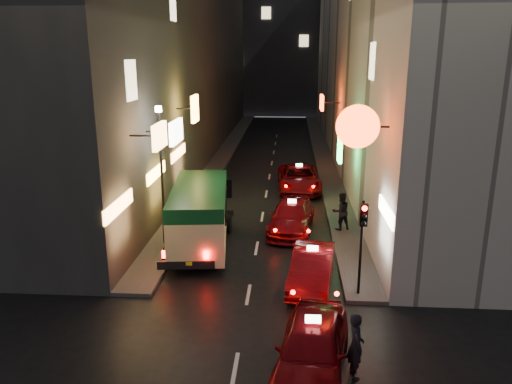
% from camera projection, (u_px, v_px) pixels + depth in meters
% --- Properties ---
extents(building_left, '(7.44, 52.03, 18.00)m').
position_uv_depth(building_left, '(177.00, 47.00, 40.89)').
color(building_left, '#3D3A37').
rests_on(building_left, ground).
extents(building_right, '(7.92, 52.00, 18.00)m').
position_uv_depth(building_right, '(374.00, 47.00, 39.83)').
color(building_right, '#BAB6AB').
rests_on(building_right, ground).
extents(building_far, '(30.00, 10.00, 22.00)m').
position_uv_depth(building_far, '(282.00, 34.00, 70.55)').
color(building_far, '#2E2E33').
rests_on(building_far, ground).
extents(sidewalk_left, '(1.50, 52.00, 0.15)m').
position_uv_depth(sidewalk_left, '(224.00, 154.00, 43.06)').
color(sidewalk_left, '#4B4745').
rests_on(sidewalk_left, ground).
extents(sidewalk_right, '(1.50, 52.00, 0.15)m').
position_uv_depth(sidewalk_right, '(323.00, 156.00, 42.50)').
color(sidewalk_right, '#4B4745').
rests_on(sidewalk_right, ground).
extents(minibus, '(3.04, 6.85, 2.85)m').
position_uv_depth(minibus, '(200.00, 210.00, 22.28)').
color(minibus, beige).
rests_on(minibus, ground).
extents(taxi_near, '(3.26, 6.10, 2.01)m').
position_uv_depth(taxi_near, '(312.00, 344.00, 13.60)').
color(taxi_near, maroon).
rests_on(taxi_near, ground).
extents(taxi_second, '(2.77, 5.39, 1.81)m').
position_uv_depth(taxi_second, '(312.00, 265.00, 18.87)').
color(taxi_second, maroon).
rests_on(taxi_second, ground).
extents(taxi_third, '(2.77, 5.50, 1.85)m').
position_uv_depth(taxi_third, '(292.00, 214.00, 24.67)').
color(taxi_third, maroon).
rests_on(taxi_third, ground).
extents(taxi_far, '(2.65, 5.85, 1.99)m').
position_uv_depth(taxi_far, '(299.00, 176.00, 31.95)').
color(taxi_far, maroon).
rests_on(taxi_far, ground).
extents(pedestrian_crossing, '(0.56, 0.77, 2.15)m').
position_uv_depth(pedestrian_crossing, '(356.00, 341.00, 13.44)').
color(pedestrian_crossing, black).
rests_on(pedestrian_crossing, ground).
extents(pedestrian_sidewalk, '(0.92, 0.75, 2.11)m').
position_uv_depth(pedestrian_sidewalk, '(341.00, 209.00, 24.35)').
color(pedestrian_sidewalk, black).
rests_on(pedestrian_sidewalk, sidewalk_right).
extents(traffic_light, '(0.26, 0.43, 3.50)m').
position_uv_depth(traffic_light, '(363.00, 229.00, 17.30)').
color(traffic_light, black).
rests_on(traffic_light, sidewalk_right).
extents(lamp_post, '(0.28, 0.28, 6.22)m').
position_uv_depth(lamp_post, '(161.00, 167.00, 21.91)').
color(lamp_post, black).
rests_on(lamp_post, sidewalk_left).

